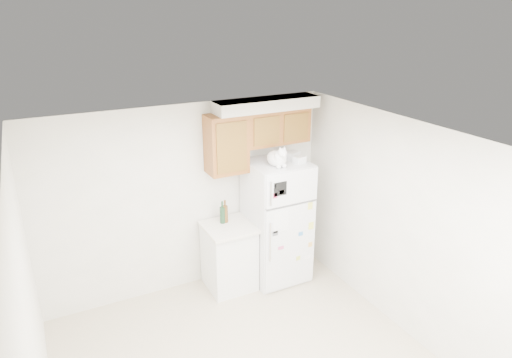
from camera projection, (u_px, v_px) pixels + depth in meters
room_shell at (257, 222)px, 4.35m from camera, size 3.84×4.04×2.52m
refrigerator at (277, 221)px, 6.20m from camera, size 0.76×0.78×1.70m
base_counter at (229, 256)px, 6.11m from camera, size 0.64×0.64×0.92m
cat at (278, 158)px, 5.73m from camera, size 0.28×0.41×0.29m
storage_box_back at (292, 156)px, 6.01m from camera, size 0.22×0.19×0.10m
storage_box_front at (299, 160)px, 5.86m from camera, size 0.17×0.14×0.09m
bottle_green at (222, 212)px, 5.96m from camera, size 0.07×0.07×0.31m
bottle_amber at (225, 211)px, 5.98m from camera, size 0.07×0.07×0.31m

